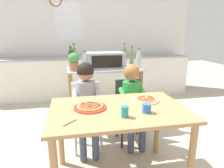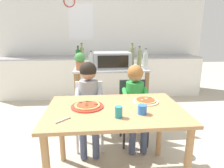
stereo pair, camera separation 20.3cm
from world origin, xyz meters
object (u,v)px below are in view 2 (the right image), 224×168
bottle_dark_olive_oil (82,57)px  bottle_clear_vinegar (139,58)px  child_in_green_shirt (136,96)px  serving_spoon (63,120)px  potted_herb_plant (80,61)px  kitchen_island_cart (111,86)px  dining_chair_left (89,109)px  bottle_squat_spirits (132,56)px  child_in_grey_shirt (89,96)px  toaster_oven (112,60)px  pizza_plate_red_rimmed (87,106)px  drinking_cup_teal (119,112)px  bottle_slim_sauce (145,61)px  bottle_tall_green_wine (78,58)px  dining_chair_right (133,107)px  dining_table (115,120)px  bottle_brown_beer (91,62)px  pizza_plate_cream (145,101)px  drinking_cup_blue (142,109)px

bottle_dark_olive_oil → bottle_clear_vinegar: bearing=-4.9°
child_in_green_shirt → serving_spoon: bearing=-132.5°
potted_herb_plant → kitchen_island_cart: bearing=20.5°
dining_chair_left → kitchen_island_cart: bearing=63.0°
dining_chair_left → child_in_green_shirt: bearing=-7.6°
bottle_squat_spirits → child_in_grey_shirt: bearing=-127.4°
toaster_oven → pizza_plate_red_rimmed: bearing=-105.3°
drinking_cup_teal → serving_spoon: drinking_cup_teal is taller
bottle_slim_sauce → drinking_cup_teal: size_ratio=3.18×
bottle_tall_green_wine → child_in_grey_shirt: (0.16, -0.76, -0.34)m
bottle_clear_vinegar → child_in_grey_shirt: 1.14m
bottle_squat_spirits → dining_chair_left: bearing=-131.3°
bottle_clear_vinegar → dining_chair_right: (-0.20, -0.61, -0.55)m
bottle_dark_olive_oil → dining_table: 1.50m
bottle_squat_spirits → bottle_brown_beer: size_ratio=1.31×
potted_herb_plant → pizza_plate_cream: 1.24m
bottle_brown_beer → drinking_cup_blue: bearing=-71.3°
toaster_oven → bottle_tall_green_wine: size_ratio=1.67×
bottle_squat_spirits → dining_table: bearing=-106.4°
child_in_grey_shirt → child_in_green_shirt: bearing=4.0°
bottle_dark_olive_oil → serving_spoon: bottle_dark_olive_oil is taller
bottle_slim_sauce → potted_herb_plant: bottle_slim_sauce is taller
bottle_dark_olive_oil → bottle_slim_sauce: bearing=-16.9°
bottle_squat_spirits → dining_chair_left: size_ratio=0.44×
serving_spoon → toaster_oven: bearing=71.2°
kitchen_island_cart → bottle_brown_beer: bearing=-152.4°
bottle_slim_sauce → dining_chair_left: bottle_slim_sauce is taller
pizza_plate_red_rimmed → kitchen_island_cart: bearing=75.6°
child_in_green_shirt → pizza_plate_red_rimmed: (-0.57, -0.54, 0.10)m
child_in_green_shirt → drinking_cup_teal: bearing=-111.4°
potted_herb_plant → serving_spoon: bearing=-92.2°
dining_chair_left → serving_spoon: (-0.18, -0.89, 0.28)m
bottle_clear_vinegar → dining_table: size_ratio=0.26×
potted_herb_plant → bottle_squat_spirits: bearing=21.0°
bottle_slim_sauce → bottle_clear_vinegar: 0.21m
child_in_green_shirt → serving_spoon: 1.11m
dining_chair_left → child_in_green_shirt: child_in_green_shirt is taller
bottle_tall_green_wine → dining_chair_left: bottle_tall_green_wine is taller
child_in_green_shirt → drinking_cup_teal: child_in_green_shirt is taller
kitchen_island_cart → drinking_cup_blue: size_ratio=13.88×
bottle_squat_spirits → bottle_tall_green_wine: bearing=-171.8°
bottle_dark_olive_oil → toaster_oven: bearing=-11.1°
bottle_squat_spirits → dining_table: bottle_squat_spirits is taller
bottle_squat_spirits → bottle_brown_beer: bearing=-155.6°
dining_chair_right → bottle_tall_green_wine: bearing=140.4°
bottle_slim_sauce → dining_chair_right: (-0.24, -0.40, -0.54)m
toaster_oven → bottle_brown_beer: size_ratio=2.05×
bottle_slim_sauce → child_in_grey_shirt: bottle_slim_sauce is taller
kitchen_island_cart → potted_herb_plant: bearing=-159.5°
dining_chair_right → toaster_oven: bearing=110.8°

